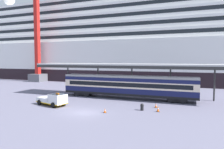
# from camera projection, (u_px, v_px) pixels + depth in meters

# --- Properties ---
(ground_plane) EXTENTS (400.00, 400.00, 0.00)m
(ground_plane) POSITION_uv_depth(u_px,v_px,m) (85.00, 113.00, 27.74)
(ground_plane) COLOR slate
(cruise_ship) EXTENTS (160.62, 28.39, 35.82)m
(cruise_ship) POSITION_uv_depth(u_px,v_px,m) (106.00, 45.00, 75.41)
(cruise_ship) COLOR black
(cruise_ship) RESTS_ON ground
(platform_canopy) EXTENTS (35.90, 5.87, 6.21)m
(platform_canopy) POSITION_uv_depth(u_px,v_px,m) (128.00, 65.00, 37.90)
(platform_canopy) COLOR #B7B7B7
(platform_canopy) RESTS_ON ground
(train_carriage) EXTENTS (24.11, 2.81, 4.11)m
(train_carriage) POSITION_uv_depth(u_px,v_px,m) (127.00, 86.00, 37.75)
(train_carriage) COLOR black
(train_carriage) RESTS_ON ground
(service_truck) EXTENTS (5.55, 3.35, 2.02)m
(service_truck) POSITION_uv_depth(u_px,v_px,m) (54.00, 99.00, 31.82)
(service_truck) COLOR white
(service_truck) RESTS_ON ground
(traffic_cone_near) EXTENTS (0.36, 0.36, 0.60)m
(traffic_cone_near) POSITION_uv_depth(u_px,v_px,m) (105.00, 111.00, 27.63)
(traffic_cone_near) COLOR black
(traffic_cone_near) RESTS_ON ground
(traffic_cone_mid) EXTENTS (0.36, 0.36, 0.63)m
(traffic_cone_mid) POSITION_uv_depth(u_px,v_px,m) (156.00, 106.00, 30.56)
(traffic_cone_mid) COLOR black
(traffic_cone_mid) RESTS_ON ground
(traffic_cone_far) EXTENTS (0.36, 0.36, 0.75)m
(traffic_cone_far) POSITION_uv_depth(u_px,v_px,m) (158.00, 109.00, 28.16)
(traffic_cone_far) COLOR black
(traffic_cone_far) RESTS_ON ground
(dockside_crane) EXTENTS (18.33, 4.40, 54.85)m
(dockside_crane) POSITION_uv_depth(u_px,v_px,m) (40.00, 29.00, 65.83)
(dockside_crane) COLOR #595960
(dockside_crane) RESTS_ON ground
(quay_bollard) EXTENTS (0.48, 0.48, 0.96)m
(quay_bollard) POSITION_uv_depth(u_px,v_px,m) (142.00, 107.00, 28.91)
(quay_bollard) COLOR black
(quay_bollard) RESTS_ON ground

